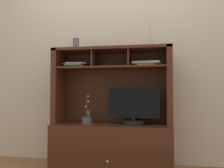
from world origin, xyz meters
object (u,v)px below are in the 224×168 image
at_px(tv_monitor, 133,109).
at_px(potted_orchid, 87,120).
at_px(media_console, 112,132).
at_px(ceramic_vase, 76,44).
at_px(magazine_stack_centre, 147,64).
at_px(magazine_stack_left, 77,65).
at_px(diffuser_bottle, 150,43).

bearing_deg(tv_monitor, potted_orchid, 179.86).
bearing_deg(potted_orchid, media_console, 9.16).
bearing_deg(media_console, ceramic_vase, -179.00).
distance_m(tv_monitor, magazine_stack_centre, 0.51).
distance_m(tv_monitor, ceramic_vase, 0.99).
bearing_deg(magazine_stack_left, potted_orchid, -16.09).
xyz_separation_m(potted_orchid, magazine_stack_centre, (0.66, 0.04, 0.62)).
distance_m(media_console, magazine_stack_centre, 0.85).
height_order(magazine_stack_left, diffuser_bottle, diffuser_bottle).
distance_m(diffuser_bottle, ceramic_vase, 0.85).
bearing_deg(media_console, diffuser_bottle, -2.43).
height_order(diffuser_bottle, ceramic_vase, diffuser_bottle).
relative_size(magazine_stack_left, ceramic_vase, 2.24).
bearing_deg(magazine_stack_centre, diffuser_bottle, -21.91).
relative_size(tv_monitor, diffuser_bottle, 2.02).
bearing_deg(tv_monitor, ceramic_vase, 176.70).
relative_size(media_console, diffuser_bottle, 4.80).
distance_m(media_console, diffuser_bottle, 1.07).
height_order(potted_orchid, diffuser_bottle, diffuser_bottle).
bearing_deg(diffuser_bottle, tv_monitor, -171.22).
relative_size(media_console, magazine_stack_centre, 4.15).
bearing_deg(magazine_stack_left, tv_monitor, -3.55).
xyz_separation_m(potted_orchid, diffuser_bottle, (0.70, 0.03, 0.85)).
relative_size(tv_monitor, potted_orchid, 1.77).
height_order(potted_orchid, magazine_stack_left, magazine_stack_left).
height_order(potted_orchid, ceramic_vase, ceramic_vase).
relative_size(media_console, tv_monitor, 2.38).
height_order(media_console, magazine_stack_left, media_console).
bearing_deg(tv_monitor, magazine_stack_centre, 16.72).
height_order(media_console, tv_monitor, media_console).
relative_size(magazine_stack_left, diffuser_bottle, 1.07).
distance_m(potted_orchid, diffuser_bottle, 1.10).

